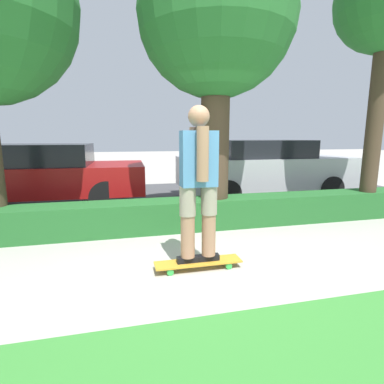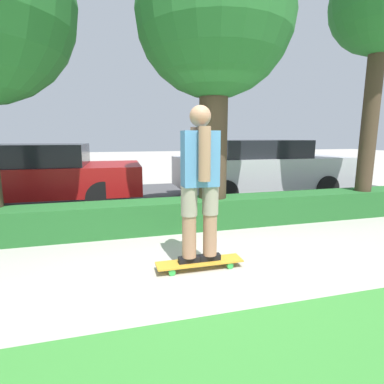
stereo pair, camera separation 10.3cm
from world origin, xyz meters
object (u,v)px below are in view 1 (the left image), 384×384
Objects in this scene: tree_mid at (217,22)px; parked_car_front at (43,174)px; skateboard at (198,263)px; skater_person at (199,181)px; parked_car_middle at (263,167)px.

tree_mid is 4.70m from parked_car_front.
skateboard is at bearing -55.21° from parked_car_front.
parked_car_front is at bearing 123.26° from skater_person.
tree_mid is at bearing -133.92° from parked_car_middle.
parked_car_front is (-3.26, 2.14, -2.63)m from tree_mid.
tree_mid reaches higher than skater_person.
skater_person is 4.73m from parked_car_middle.
parked_car_front is at bearing 146.78° from tree_mid.
parked_car_front is (-2.52, 3.84, -0.31)m from skater_person.
tree_mid reaches higher than parked_car_front.
tree_mid is 1.09× the size of parked_car_middle.
skateboard is 3.80m from tree_mid.
tree_mid is (0.74, 1.71, 2.33)m from skater_person.
skater_person is 4.61m from parked_car_front.
parked_car_front is at bearing 123.26° from skateboard.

